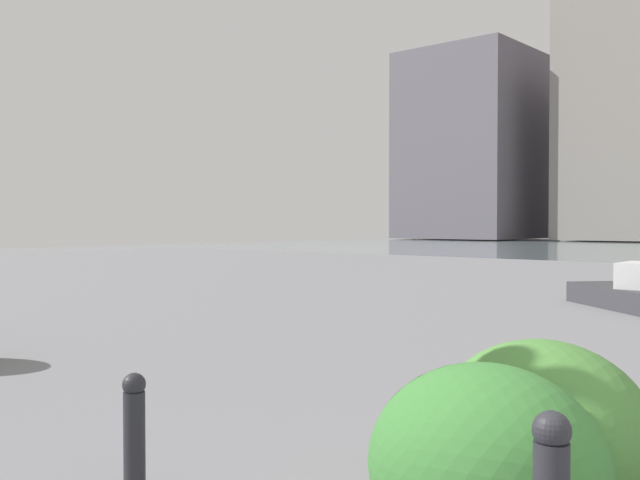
{
  "coord_description": "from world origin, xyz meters",
  "views": [
    {
      "loc": [
        -0.2,
        1.79,
        1.51
      ],
      "look_at": [
        7.69,
        -7.25,
        1.23
      ],
      "focal_mm": 39.55,
      "sensor_mm": 36.0,
      "label": 1
    }
  ],
  "objects": [
    {
      "name": "bollard_mid",
      "position": [
        3.12,
        -0.45,
        0.36
      ],
      "size": [
        0.13,
        0.13,
        0.68
      ],
      "color": "#232328",
      "rests_on": "ground"
    },
    {
      "name": "shrub_wide",
      "position": [
        1.26,
        -1.58,
        0.46
      ],
      "size": [
        1.09,
        0.98,
        0.92
      ],
      "color": "#477F38",
      "rests_on": "ground"
    },
    {
      "name": "building_highrise",
      "position": [
        36.07,
        -64.79,
        9.48
      ],
      "size": [
        12.12,
        14.51,
        18.96
      ],
      "color": "#5B5660",
      "rests_on": "ground"
    },
    {
      "name": "shrub_round",
      "position": [
        1.25,
        -0.96,
        0.45
      ],
      "size": [
        1.06,
        0.95,
        0.9
      ],
      "color": "#387533",
      "rests_on": "ground"
    }
  ]
}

